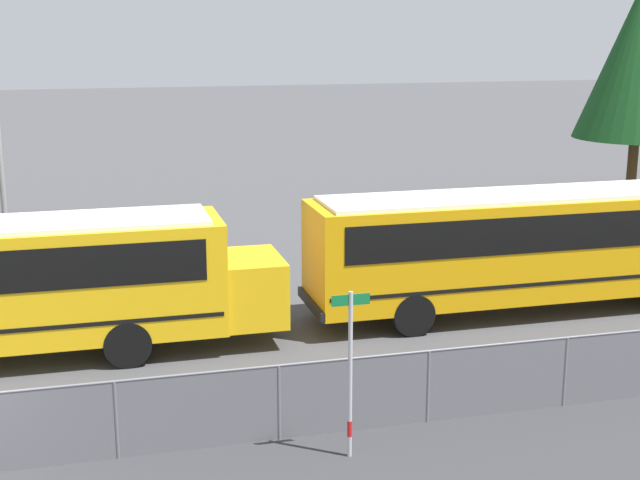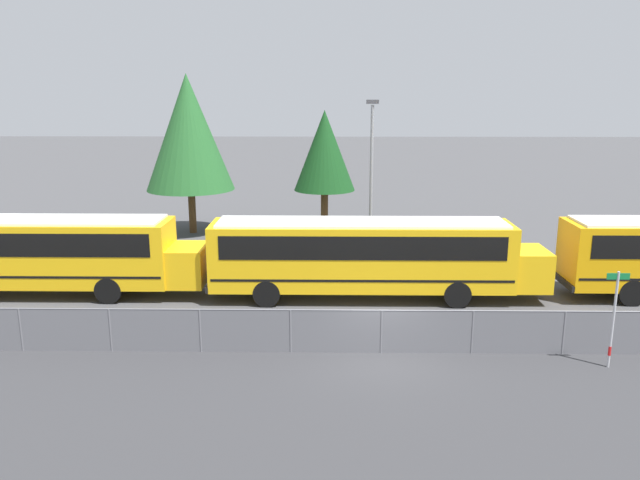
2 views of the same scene
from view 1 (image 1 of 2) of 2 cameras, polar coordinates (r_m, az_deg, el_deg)
The scene contains 2 objects.
school_bus_3 at distance 24.95m, azimuth 14.11°, elevation 0.00°, with size 13.95×2.45×3.32m.
street_sign at distance 16.08m, azimuth 1.94°, elevation -8.39°, with size 0.70×0.09×3.14m.
Camera 1 is at (2.78, -15.27, 7.68)m, focal length 50.00 mm.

